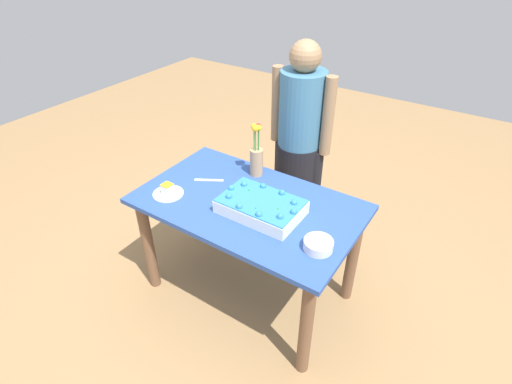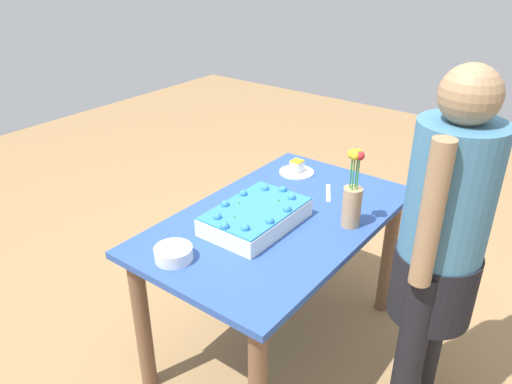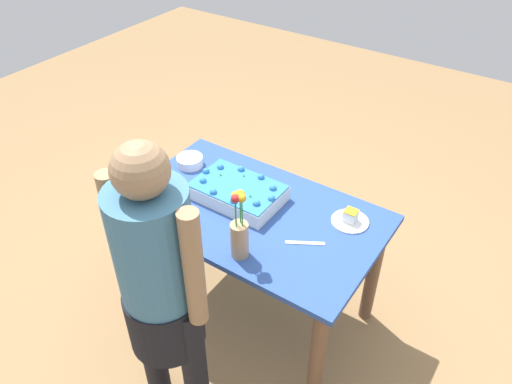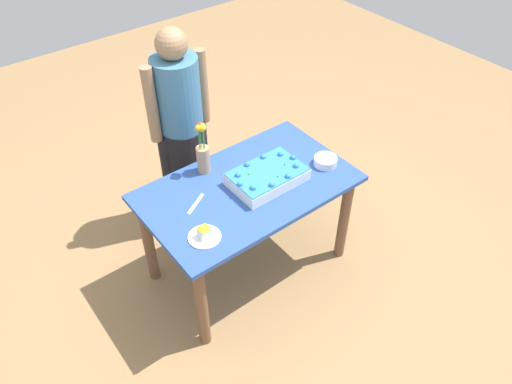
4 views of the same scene
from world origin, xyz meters
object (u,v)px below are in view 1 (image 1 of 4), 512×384
object	(u,v)px
serving_plate_with_slice	(168,191)
person_standing	(300,136)
fruit_bowl	(318,245)
cake_knife	(209,180)
sheet_cake	(261,206)
flower_vase	(256,156)

from	to	relation	value
serving_plate_with_slice	person_standing	xyz separation A→B (m)	(0.40, 0.88, 0.11)
fruit_bowl	cake_knife	bearing A→B (deg)	167.21
sheet_cake	person_standing	size ratio (longest dim) A/B	0.30
serving_plate_with_slice	fruit_bowl	size ratio (longest dim) A/B	1.23
flower_vase	person_standing	bearing A→B (deg)	77.68
fruit_bowl	person_standing	world-z (taller)	person_standing
cake_knife	person_standing	world-z (taller)	person_standing
person_standing	serving_plate_with_slice	bearing A→B (deg)	-24.44
sheet_cake	flower_vase	distance (m)	0.41
sheet_cake	serving_plate_with_slice	size ratio (longest dim) A/B	2.47
sheet_cake	person_standing	world-z (taller)	person_standing
sheet_cake	fruit_bowl	distance (m)	0.41
serving_plate_with_slice	fruit_bowl	distance (m)	0.95
flower_vase	cake_knife	bearing A→B (deg)	-132.61
sheet_cake	cake_knife	size ratio (longest dim) A/B	2.46
person_standing	fruit_bowl	bearing A→B (deg)	33.82
fruit_bowl	person_standing	xyz separation A→B (m)	(-0.55, 0.82, 0.10)
flower_vase	person_standing	world-z (taller)	person_standing
cake_knife	fruit_bowl	size ratio (longest dim) A/B	1.24
cake_knife	fruit_bowl	distance (m)	0.87
cake_knife	flower_vase	size ratio (longest dim) A/B	0.52
fruit_bowl	person_standing	distance (m)	0.99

